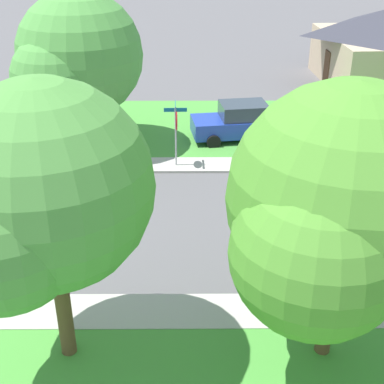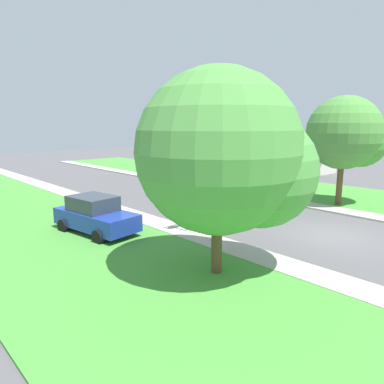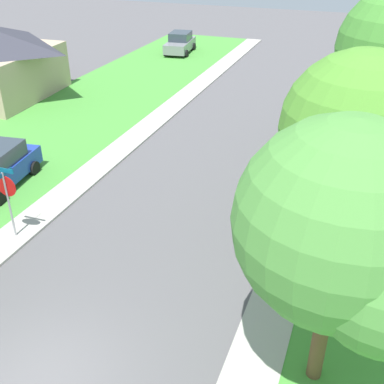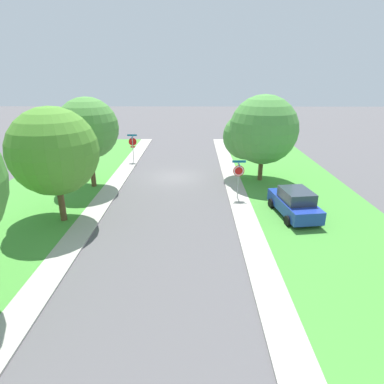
{
  "view_description": "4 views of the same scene",
  "coord_description": "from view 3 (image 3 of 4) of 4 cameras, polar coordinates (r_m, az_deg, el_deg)",
  "views": [
    {
      "loc": [
        15.89,
        5.39,
        9.4
      ],
      "look_at": [
        0.39,
        5.47,
        1.4
      ],
      "focal_mm": 50.36,
      "sensor_mm": 36.0,
      "label": 1
    },
    {
      "loc": [
        -15.14,
        -6.72,
        5.0
      ],
      "look_at": [
        -2.42,
        6.78,
        1.4
      ],
      "focal_mm": 32.53,
      "sensor_mm": 36.0,
      "label": 2
    },
    {
      "loc": [
        6.14,
        -6.01,
        9.73
      ],
      "look_at": [
        0.97,
        7.78,
        1.4
      ],
      "focal_mm": 44.42,
      "sensor_mm": 36.0,
      "label": 3
    },
    {
      "loc": [
        -1.65,
        25.87,
        8.33
      ],
      "look_at": [
        -1.46,
        7.29,
        1.4
      ],
      "focal_mm": 30.14,
      "sensor_mm": 36.0,
      "label": 4
    }
  ],
  "objects": [
    {
      "name": "car_grey_near_corner",
      "position": [
        42.49,
        -1.44,
        17.45
      ],
      "size": [
        2.43,
        4.49,
        1.76
      ],
      "color": "gray",
      "rests_on": "ground"
    },
    {
      "name": "sidewalk_west",
      "position": [
        23.14,
        -9.56,
        4.33
      ],
      "size": [
        1.4,
        56.0,
        0.1
      ],
      "primitive_type": "cube",
      "color": "#ADA89E",
      "rests_on": "ground"
    },
    {
      "name": "stop_sign_far_corner",
      "position": [
        17.18,
        -21.36,
        0.14
      ],
      "size": [
        0.92,
        0.92,
        2.77
      ],
      "color": "#9E9EA3",
      "rests_on": "ground"
    },
    {
      "name": "tree_sidewalk_near",
      "position": [
        15.46,
        20.24,
        6.15
      ],
      "size": [
        5.27,
        4.9,
        6.68
      ],
      "color": "brown",
      "rests_on": "ground"
    },
    {
      "name": "sidewalk_east",
      "position": [
        20.49,
        14.04,
        0.35
      ],
      "size": [
        1.4,
        56.0,
        0.1
      ],
      "primitive_type": "cube",
      "color": "#ADA89E",
      "rests_on": "ground"
    },
    {
      "name": "ground_plane",
      "position": [
        12.98,
        -17.49,
        -20.94
      ],
      "size": [
        120.0,
        120.0,
        0.0
      ],
      "primitive_type": "plane",
      "color": "#565456"
    },
    {
      "name": "tree_across_right",
      "position": [
        9.91,
        18.71,
        -5.05
      ],
      "size": [
        4.77,
        4.44,
        6.74
      ],
      "color": "brown",
      "rests_on": "ground"
    },
    {
      "name": "lawn_west",
      "position": [
        25.68,
        -18.79,
        5.7
      ],
      "size": [
        8.0,
        56.0,
        0.08
      ],
      "primitive_type": "cube",
      "color": "#479338",
      "rests_on": "ground"
    }
  ]
}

